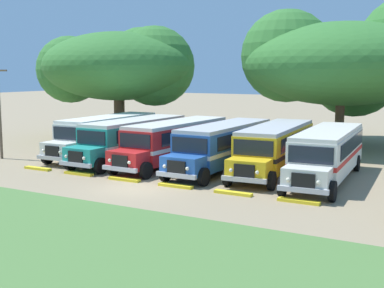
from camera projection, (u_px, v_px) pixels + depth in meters
name	position (u px, v px, depth m)	size (l,w,h in m)	color
ground_plane	(136.00, 188.00, 26.49)	(220.00, 220.00, 0.00)	#937F60
foreground_grass_strip	(18.00, 228.00, 19.66)	(80.00, 9.34, 0.01)	#4C7538
parked_bus_slot_0	(107.00, 134.00, 37.05)	(2.96, 10.88, 2.82)	silver
parked_bus_slot_1	(133.00, 138.00, 34.75)	(2.82, 10.86, 2.82)	teal
parked_bus_slot_2	(175.00, 140.00, 33.28)	(3.01, 10.88, 2.82)	red
parked_bus_slot_3	(223.00, 144.00, 31.58)	(2.71, 10.84, 2.82)	#23519E
parked_bus_slot_4	(275.00, 146.00, 30.73)	(3.37, 10.94, 2.82)	yellow
parked_bus_slot_5	(327.00, 152.00, 28.41)	(3.24, 10.92, 2.82)	silver
curb_wheelstop_0	(38.00, 168.00, 31.55)	(2.00, 0.36, 0.15)	yellow
curb_wheelstop_1	(79.00, 174.00, 29.95)	(2.00, 0.36, 0.15)	yellow
curb_wheelstop_2	(124.00, 179.00, 28.34)	(2.00, 0.36, 0.15)	yellow
curb_wheelstop_3	(176.00, 186.00, 26.74)	(2.00, 0.36, 0.15)	yellow
curb_wheelstop_4	(233.00, 193.00, 25.13)	(2.00, 0.36, 0.15)	yellow
curb_wheelstop_5	(299.00, 201.00, 23.52)	(2.00, 0.36, 0.15)	yellow
broad_shade_tree	(354.00, 61.00, 40.83)	(17.55, 16.44, 12.18)	brown
secondary_tree	(123.00, 66.00, 45.99)	(14.31, 13.61, 10.32)	brown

